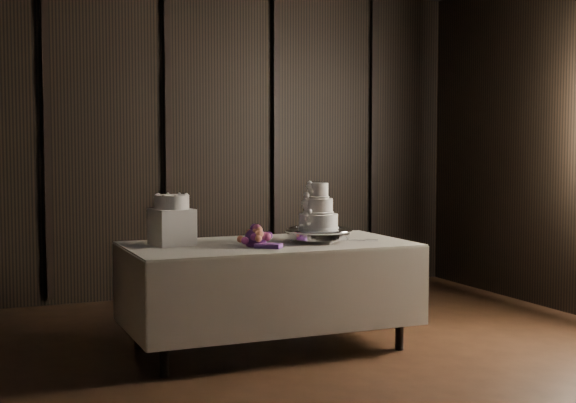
{
  "coord_description": "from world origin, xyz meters",
  "views": [
    {
      "loc": [
        -1.87,
        -3.96,
        1.45
      ],
      "look_at": [
        0.31,
        1.27,
        1.05
      ],
      "focal_mm": 50.0,
      "sensor_mm": 36.0,
      "label": 1
    }
  ],
  "objects": [
    {
      "name": "room",
      "position": [
        0.0,
        0.0,
        1.5
      ],
      "size": [
        6.08,
        7.08,
        3.08
      ],
      "color": "black",
      "rests_on": "ground"
    },
    {
      "name": "display_table",
      "position": [
        0.16,
        1.27,
        0.42
      ],
      "size": [
        1.99,
        1.05,
        0.76
      ],
      "rotation": [
        0.0,
        0.0,
        0.0
      ],
      "color": "beige",
      "rests_on": "ground"
    },
    {
      "name": "cake_stand",
      "position": [
        0.51,
        1.2,
        0.81
      ],
      "size": [
        0.57,
        0.57,
        0.09
      ],
      "primitive_type": "cylinder",
      "rotation": [
        0.0,
        0.0,
        0.2
      ],
      "color": "silver",
      "rests_on": "display_table"
    },
    {
      "name": "wedding_cake",
      "position": [
        0.49,
        1.19,
        0.98
      ],
      "size": [
        0.32,
        0.28,
        0.33
      ],
      "rotation": [
        0.0,
        0.0,
        0.43
      ],
      "color": "white",
      "rests_on": "cake_stand"
    },
    {
      "name": "bouquet",
      "position": [
        0.01,
        1.14,
        0.82
      ],
      "size": [
        0.46,
        0.47,
        0.18
      ],
      "primitive_type": null,
      "rotation": [
        0.0,
        0.0,
        -0.7
      ],
      "color": "#C34377",
      "rests_on": "display_table"
    },
    {
      "name": "box_pedestal",
      "position": [
        -0.49,
        1.43,
        0.89
      ],
      "size": [
        0.3,
        0.3,
        0.25
      ],
      "primitive_type": "cube",
      "rotation": [
        0.0,
        0.0,
        0.16
      ],
      "color": "white",
      "rests_on": "display_table"
    },
    {
      "name": "small_cake",
      "position": [
        -0.49,
        1.43,
        1.06
      ],
      "size": [
        0.28,
        0.28,
        0.1
      ],
      "primitive_type": "cylinder",
      "rotation": [
        0.0,
        0.0,
        0.18
      ],
      "color": "white",
      "rests_on": "box_pedestal"
    },
    {
      "name": "cake_knife",
      "position": [
        0.72,
        1.17,
        0.77
      ],
      "size": [
        0.32,
        0.23,
        0.01
      ],
      "primitive_type": "cube",
      "rotation": [
        0.0,
        0.0,
        -0.61
      ],
      "color": "silver",
      "rests_on": "display_table"
    }
  ]
}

